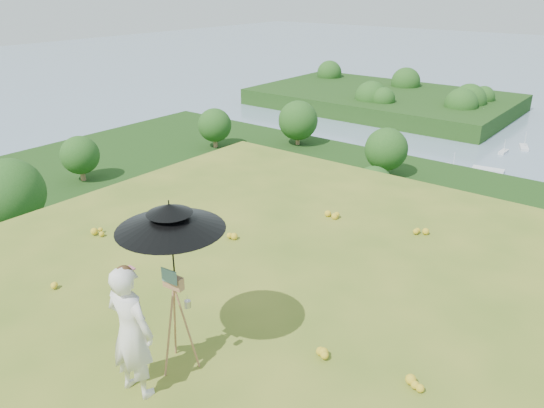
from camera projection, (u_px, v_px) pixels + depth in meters
The scene contains 7 objects.
ground at pixel (298, 353), 6.83m from camera, with size 14.00×14.00×0.00m, color #4F6C1E.
peninsula at pixel (383, 92), 173.26m from camera, with size 90.00×60.00×12.00m, color #16380F, non-canonical shape.
wildflowers at pixel (309, 339), 6.99m from camera, with size 10.00×10.50×0.12m, color gold, non-canonical shape.
painter at pixel (131, 331), 5.90m from camera, with size 0.60×0.40×1.66m, color white.
field_easel at pixel (176, 318), 6.35m from camera, with size 0.53×0.53×1.39m, color #996040, non-canonical shape.
sun_umbrella at pixel (172, 244), 5.99m from camera, with size 1.24×1.24×1.07m, color black, non-canonical shape.
painter_cap at pixel (123, 270), 5.59m from camera, with size 0.19×0.22×0.10m, color pink, non-canonical shape.
Camera 1 is at (3.15, -4.58, 4.43)m, focal length 35.00 mm.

